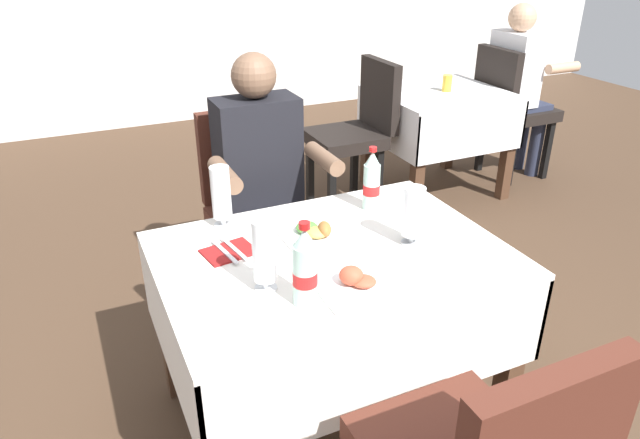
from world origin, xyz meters
The scene contains 16 objects.
main_dining_table centered at (-0.02, 0.19, 0.56)m, with size 1.17×0.86×0.72m.
chair_far_diner_seat centered at (-0.02, 1.01, 0.55)m, with size 0.44×0.50×0.97m.
seated_diner_far centered at (-0.01, 0.90, 0.71)m, with size 0.50×0.46×1.26m.
plate_near_camera centered at (-0.05, -0.03, 0.74)m, with size 0.24×0.24×0.07m.
plate_far_diner centered at (-0.02, 0.33, 0.74)m, with size 0.25×0.25×0.06m.
beer_glass_left centered at (-0.30, 0.54, 0.84)m, with size 0.07×0.07×0.23m.
beer_glass_middle centered at (-0.30, 0.07, 0.84)m, with size 0.07×0.07×0.23m.
beer_glass_right centered at (0.26, 0.13, 0.83)m, with size 0.07×0.07×0.21m.
cola_bottle_primary centered at (-0.22, -0.04, 0.84)m, with size 0.07×0.07×0.27m.
cola_bottle_secondary centered at (0.27, 0.44, 0.83)m, with size 0.07×0.07×0.25m.
napkin_cutlery_set centered at (-0.34, 0.33, 0.73)m, with size 0.19×0.20×0.01m.
background_dining_table centered at (1.60, 1.86, 0.53)m, with size 0.85×0.78×0.72m.
background_chair_left centered at (0.97, 1.86, 0.55)m, with size 0.50×0.44×0.97m.
background_chair_right centered at (2.24, 1.86, 0.55)m, with size 0.50×0.44×0.97m.
background_patron centered at (2.29, 1.86, 0.71)m, with size 0.46×0.50×1.26m.
background_table_tumbler centered at (1.64, 1.85, 0.78)m, with size 0.06×0.06×0.11m, color gold.
Camera 1 is at (-0.78, -1.36, 1.71)m, focal length 32.85 mm.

